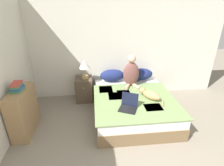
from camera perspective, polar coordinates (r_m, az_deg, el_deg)
The scene contains 11 objects.
wall_back at distance 4.35m, azimuth 2.01°, elevation 11.90°, with size 5.21×0.05×2.55m.
bed at distance 3.83m, azimuth 6.73°, elevation -7.09°, with size 1.64×1.92×0.47m.
pillow_near at distance 4.29m, azimuth 0.07°, elevation 2.50°, with size 0.60×0.29×0.30m.
pillow_far at distance 4.42m, azimuth 9.33°, elevation 2.84°, with size 0.60×0.29×0.30m.
person_sitting at distance 4.02m, azimuth 6.29°, elevation 3.31°, with size 0.37×0.36×0.74m.
cat_tabby at distance 3.60m, azimuth 12.31°, elevation -3.75°, with size 0.42×0.55×0.19m.
laptop_open at distance 3.24m, azimuth 5.42°, elevation -7.36°, with size 0.41×0.41×0.26m.
nightstand at distance 4.37m, azimuth -9.05°, elevation -1.97°, with size 0.40×0.45×0.60m.
table_lamp at distance 4.11m, azimuth -9.04°, elevation 5.60°, with size 0.25×0.25×0.47m.
bookshelf at distance 3.61m, azimuth -26.99°, elevation -8.32°, with size 0.29×0.78×0.86m.
book_stack_top at distance 3.39m, azimuth -28.67°, elevation -1.13°, with size 0.21×0.26×0.15m.
Camera 1 is at (-0.61, -0.53, 2.23)m, focal length 28.00 mm.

